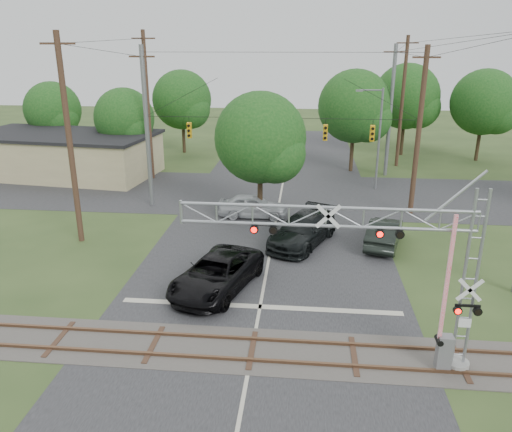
# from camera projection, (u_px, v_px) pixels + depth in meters

# --- Properties ---
(ground) EXTENTS (160.00, 160.00, 0.00)m
(ground) POSITION_uv_depth(u_px,v_px,m) (246.00, 383.00, 17.91)
(ground) COLOR #30431F
(ground) RESTS_ON ground
(road_main) EXTENTS (14.00, 90.00, 0.02)m
(road_main) POSITION_uv_depth(u_px,v_px,m) (268.00, 266.00, 27.31)
(road_main) COLOR #252527
(road_main) RESTS_ON ground
(road_cross) EXTENTS (90.00, 12.00, 0.02)m
(road_cross) POSITION_uv_depth(u_px,v_px,m) (281.00, 194.00, 40.47)
(road_cross) COLOR #252527
(road_cross) RESTS_ON ground
(railroad_track) EXTENTS (90.00, 3.20, 0.17)m
(railroad_track) POSITION_uv_depth(u_px,v_px,m) (252.00, 350.00, 19.78)
(railroad_track) COLOR #44403B
(railroad_track) RESTS_ON ground
(crossing_gantry) EXTENTS (10.80, 0.90, 7.02)m
(crossing_gantry) POSITION_uv_depth(u_px,v_px,m) (381.00, 259.00, 17.59)
(crossing_gantry) COLOR gray
(crossing_gantry) RESTS_ON ground
(traffic_signal_span) EXTENTS (19.34, 0.36, 11.50)m
(traffic_signal_span) POSITION_uv_depth(u_px,v_px,m) (293.00, 131.00, 34.74)
(traffic_signal_span) COLOR slate
(traffic_signal_span) RESTS_ON ground
(pickup_black) EXTENTS (4.57, 6.78, 1.73)m
(pickup_black) POSITION_uv_depth(u_px,v_px,m) (217.00, 274.00, 24.47)
(pickup_black) COLOR black
(pickup_black) RESTS_ON ground
(car_dark) EXTENTS (4.78, 6.67, 1.79)m
(car_dark) POSITION_uv_depth(u_px,v_px,m) (303.00, 230.00, 30.11)
(car_dark) COLOR black
(car_dark) RESTS_ON ground
(sedan_silver) EXTENTS (4.78, 1.94, 1.63)m
(sedan_silver) POSITION_uv_depth(u_px,v_px,m) (253.00, 206.00, 34.84)
(sedan_silver) COLOR #B0B4B8
(sedan_silver) RESTS_ON ground
(suv_dark) EXTENTS (2.96, 5.24, 1.63)m
(suv_dark) POSITION_uv_depth(u_px,v_px,m) (384.00, 232.00, 29.92)
(suv_dark) COLOR black
(suv_dark) RESTS_ON ground
(commercial_building) EXTENTS (17.46, 10.39, 3.86)m
(commercial_building) POSITION_uv_depth(u_px,v_px,m) (64.00, 154.00, 45.71)
(commercial_building) COLOR tan
(commercial_building) RESTS_ON ground
(streetlight) EXTENTS (2.20, 0.23, 8.25)m
(streetlight) POSITION_uv_depth(u_px,v_px,m) (377.00, 134.00, 40.36)
(streetlight) COLOR slate
(streetlight) RESTS_ON ground
(utility_poles) EXTENTS (26.13, 27.08, 12.91)m
(utility_poles) POSITION_uv_depth(u_px,v_px,m) (305.00, 118.00, 37.06)
(utility_poles) COLOR #3D281C
(utility_poles) RESTS_ON ground
(treeline) EXTENTS (54.88, 28.64, 9.68)m
(treeline) POSITION_uv_depth(u_px,v_px,m) (329.00, 110.00, 45.83)
(treeline) COLOR #342617
(treeline) RESTS_ON ground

